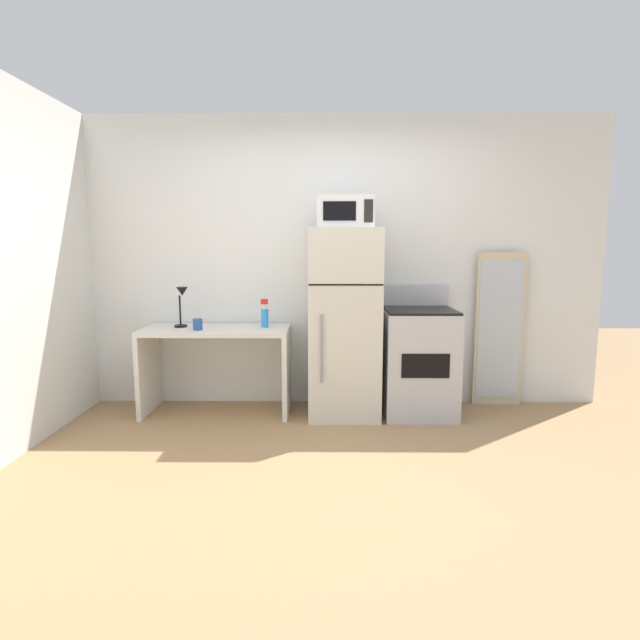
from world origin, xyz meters
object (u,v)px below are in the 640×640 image
object	(u,v)px
desk_lamp	(182,300)
oven_range	(418,361)
desk	(217,353)
spray_bottle	(265,316)
leaning_mirror	(499,330)
refrigerator	(344,323)
microwave	(345,212)
coffee_mug	(198,324)

from	to	relation	value
desk_lamp	oven_range	xyz separation A→B (m)	(2.06, -0.06, -0.52)
desk_lamp	desk	bearing A→B (deg)	-6.61
desk	oven_range	size ratio (longest dim) A/B	1.15
spray_bottle	leaning_mirror	size ratio (longest dim) A/B	0.18
refrigerator	leaning_mirror	bearing A→B (deg)	10.60
refrigerator	leaning_mirror	world-z (taller)	refrigerator
desk	desk_lamp	xyz separation A→B (m)	(-0.30, 0.03, 0.46)
desk	microwave	world-z (taller)	microwave
desk	spray_bottle	distance (m)	0.53
spray_bottle	coffee_mug	bearing A→B (deg)	-165.08
desk_lamp	coffee_mug	xyz separation A→B (m)	(0.17, -0.14, -0.19)
coffee_mug	microwave	world-z (taller)	microwave
refrigerator	microwave	distance (m)	0.93
microwave	leaning_mirror	size ratio (longest dim) A/B	0.33
coffee_mug	leaning_mirror	size ratio (longest dim) A/B	0.07
desk_lamp	oven_range	world-z (taller)	desk_lamp
spray_bottle	refrigerator	xyz separation A→B (m)	(0.69, -0.07, -0.05)
desk	leaning_mirror	xyz separation A→B (m)	(2.53, 0.23, 0.17)
desk_lamp	oven_range	bearing A→B (deg)	-1.56
desk_lamp	microwave	size ratio (longest dim) A/B	0.77
oven_range	leaning_mirror	bearing A→B (deg)	18.27
desk	spray_bottle	world-z (taller)	spray_bottle
desk_lamp	leaning_mirror	xyz separation A→B (m)	(2.83, 0.20, -0.29)
desk_lamp	oven_range	distance (m)	2.12
oven_range	leaning_mirror	xyz separation A→B (m)	(0.77, 0.26, 0.23)
spray_bottle	oven_range	world-z (taller)	oven_range
desk	microwave	bearing A→B (deg)	-2.74
coffee_mug	oven_range	world-z (taller)	oven_range
microwave	leaning_mirror	world-z (taller)	microwave
desk_lamp	microwave	xyz separation A→B (m)	(1.41, -0.09, 0.74)
desk_lamp	refrigerator	size ratio (longest dim) A/B	0.22
spray_bottle	leaning_mirror	distance (m)	2.12
coffee_mug	oven_range	distance (m)	1.92
coffee_mug	leaning_mirror	bearing A→B (deg)	7.31
refrigerator	spray_bottle	bearing A→B (deg)	174.07
desk_lamp	spray_bottle	world-z (taller)	desk_lamp
refrigerator	oven_range	bearing A→B (deg)	0.95
spray_bottle	refrigerator	size ratio (longest dim) A/B	0.16
oven_range	leaning_mirror	distance (m)	0.85
refrigerator	oven_range	xyz separation A→B (m)	(0.65, 0.01, -0.33)
coffee_mug	leaning_mirror	world-z (taller)	leaning_mirror
coffee_mug	microwave	size ratio (longest dim) A/B	0.21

